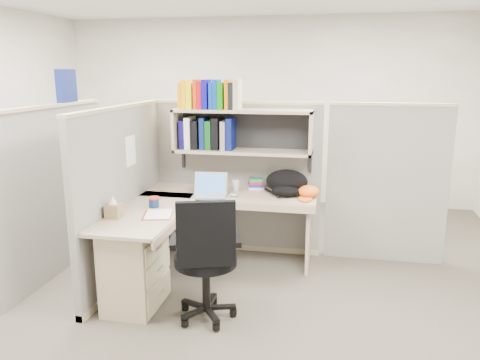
% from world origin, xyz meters
% --- Properties ---
extents(ground, '(6.00, 6.00, 0.00)m').
position_xyz_m(ground, '(0.00, 0.00, 0.00)').
color(ground, '#352E29').
rests_on(ground, ground).
extents(room_shell, '(6.00, 6.00, 6.00)m').
position_xyz_m(room_shell, '(0.00, 0.00, 1.62)').
color(room_shell, '#ADAA9C').
rests_on(room_shell, ground).
extents(cubicle, '(3.79, 1.84, 1.95)m').
position_xyz_m(cubicle, '(-0.37, 0.45, 0.91)').
color(cubicle, slate).
rests_on(cubicle, ground).
extents(desk, '(1.74, 1.75, 0.73)m').
position_xyz_m(desk, '(-0.41, -0.29, 0.44)').
color(desk, gray).
rests_on(desk, ground).
extents(laptop, '(0.36, 0.36, 0.23)m').
position_xyz_m(laptop, '(-0.16, 0.36, 0.85)').
color(laptop, silver).
rests_on(laptop, desk).
extents(backpack, '(0.49, 0.42, 0.25)m').
position_xyz_m(backpack, '(0.56, 0.58, 0.85)').
color(backpack, black).
rests_on(backpack, desk).
extents(orange_cap, '(0.25, 0.28, 0.11)m').
position_xyz_m(orange_cap, '(0.79, 0.55, 0.79)').
color(orange_cap, orange).
rests_on(orange_cap, desk).
extents(snack_canister, '(0.10, 0.10, 0.09)m').
position_xyz_m(snack_canister, '(-0.57, -0.08, 0.78)').
color(snack_canister, '#0D224F').
rests_on(snack_canister, desk).
extents(tissue_box, '(0.13, 0.13, 0.19)m').
position_xyz_m(tissue_box, '(-0.79, -0.43, 0.82)').
color(tissue_box, olive).
rests_on(tissue_box, desk).
extents(mouse, '(0.09, 0.06, 0.03)m').
position_xyz_m(mouse, '(0.07, 0.43, 0.75)').
color(mouse, '#90A8CD').
rests_on(mouse, desk).
extents(paper_cup, '(0.08, 0.08, 0.10)m').
position_xyz_m(paper_cup, '(0.03, 0.67, 0.78)').
color(paper_cup, white).
rests_on(paper_cup, desk).
extents(book_stack, '(0.20, 0.24, 0.10)m').
position_xyz_m(book_stack, '(0.22, 0.83, 0.78)').
color(book_stack, slate).
rests_on(book_stack, desk).
extents(loose_paper, '(0.28, 0.34, 0.00)m').
position_xyz_m(loose_paper, '(-0.45, -0.27, 0.73)').
color(loose_paper, white).
rests_on(loose_paper, desk).
extents(task_chair, '(0.59, 0.55, 1.03)m').
position_xyz_m(task_chair, '(0.08, -0.67, 0.37)').
color(task_chair, black).
rests_on(task_chair, ground).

